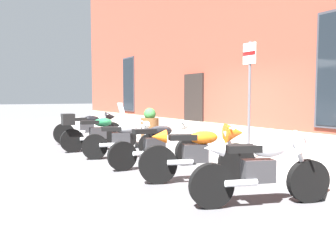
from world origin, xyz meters
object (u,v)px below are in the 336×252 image
object	(u,v)px
motorcycle_black_sport	(91,126)
parking_sign	(249,85)
barrel_planter	(150,125)
motorcycle_green_touring	(96,131)
motorcycle_orange_sport	(202,150)
motorcycle_white_sport	(267,165)
motorcycle_grey_naked	(124,140)
motorcycle_black_naked	(158,145)

from	to	relation	value
motorcycle_black_sport	parking_sign	bearing A→B (deg)	16.04
motorcycle_black_sport	barrel_planter	size ratio (longest dim) A/B	2.19
motorcycle_black_sport	barrel_planter	xyz separation A→B (m)	(0.71, 1.80, 0.01)
motorcycle_green_touring	barrel_planter	bearing A→B (deg)	114.19
motorcycle_orange_sport	motorcycle_white_sport	size ratio (longest dim) A/B	1.01
motorcycle_grey_naked	motorcycle_white_sport	xyz separation A→B (m)	(4.57, 0.23, 0.11)
motorcycle_black_naked	motorcycle_orange_sport	xyz separation A→B (m)	(1.55, 0.07, 0.09)
motorcycle_orange_sport	motorcycle_white_sport	world-z (taller)	motorcycle_white_sport
motorcycle_grey_naked	parking_sign	size ratio (longest dim) A/B	0.76
motorcycle_grey_naked	motorcycle_black_sport	bearing A→B (deg)	175.92
motorcycle_black_sport	motorcycle_white_sport	xyz separation A→B (m)	(7.84, -0.00, 0.01)
motorcycle_orange_sport	motorcycle_green_touring	bearing A→B (deg)	-174.49
motorcycle_black_sport	barrel_planter	bearing A→B (deg)	68.34
motorcycle_black_naked	motorcycle_orange_sport	distance (m)	1.55
motorcycle_black_naked	motorcycle_white_sport	world-z (taller)	motorcycle_white_sport
motorcycle_black_naked	barrel_planter	size ratio (longest dim) A/B	2.15
motorcycle_grey_naked	barrel_planter	distance (m)	3.27
motorcycle_black_naked	parking_sign	distance (m)	2.34
motorcycle_orange_sport	motorcycle_black_sport	bearing A→B (deg)	-179.87
motorcycle_black_sport	motorcycle_white_sport	bearing A→B (deg)	-0.01
motorcycle_green_touring	barrel_planter	xyz separation A→B (m)	(-1.00, 2.22, 0.01)
parking_sign	barrel_planter	size ratio (longest dim) A/B	2.52
motorcycle_white_sport	parking_sign	bearing A→B (deg)	143.03
motorcycle_black_naked	motorcycle_white_sport	bearing A→B (deg)	0.94
motorcycle_black_naked	barrel_planter	world-z (taller)	barrel_planter
motorcycle_orange_sport	barrel_planter	distance (m)	5.82
motorcycle_black_sport	motorcycle_orange_sport	world-z (taller)	motorcycle_orange_sport
motorcycle_grey_naked	motorcycle_black_naked	distance (m)	1.44
motorcycle_white_sport	barrel_planter	bearing A→B (deg)	165.82
motorcycle_black_sport	motorcycle_black_naked	bearing A→B (deg)	-0.65
motorcycle_orange_sport	barrel_planter	world-z (taller)	barrel_planter
barrel_planter	motorcycle_black_naked	bearing A→B (deg)	-24.92
motorcycle_green_touring	motorcycle_black_naked	xyz separation A→B (m)	(2.99, 0.37, -0.08)
motorcycle_black_naked	motorcycle_green_touring	bearing A→B (deg)	-172.93
motorcycle_black_naked	motorcycle_grey_naked	bearing A→B (deg)	-172.79
motorcycle_black_naked	motorcycle_white_sport	size ratio (longest dim) A/B	1.07
barrel_planter	motorcycle_black_sport	bearing A→B (deg)	-111.66
motorcycle_white_sport	motorcycle_orange_sport	bearing A→B (deg)	179.42
motorcycle_grey_naked	motorcycle_black_naked	size ratio (longest dim) A/B	0.89
motorcycle_orange_sport	parking_sign	distance (m)	2.10
motorcycle_black_sport	motorcycle_green_touring	size ratio (longest dim) A/B	1.01
motorcycle_black_naked	barrel_planter	bearing A→B (deg)	155.08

